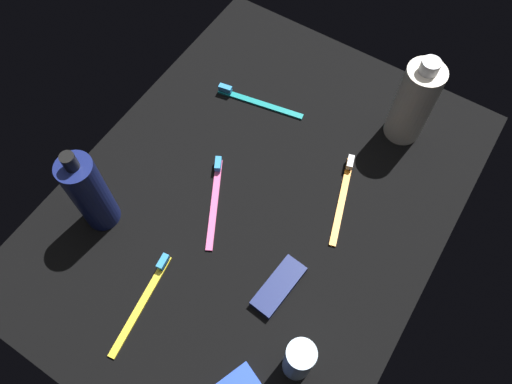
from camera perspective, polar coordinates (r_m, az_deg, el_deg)
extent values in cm
cube|color=black|center=(88.47, 0.00, -1.09)|extent=(84.00, 64.00, 1.20)
cylinder|color=navy|center=(83.42, -18.74, -0.16)|extent=(5.88, 5.88, 16.87)
cylinder|color=black|center=(75.37, -20.86, 3.32)|extent=(2.20, 2.20, 2.80)
cylinder|color=silver|center=(93.30, 17.81, 9.77)|extent=(6.84, 6.84, 16.81)
cylinder|color=silver|center=(86.40, 19.56, 13.57)|extent=(3.20, 3.20, 2.20)
cylinder|color=silver|center=(74.17, 4.99, -18.86)|extent=(4.29, 4.29, 10.70)
cube|color=#E55999|center=(87.48, -4.87, -1.26)|extent=(16.34, 9.75, 0.90)
cube|color=#338CCC|center=(90.13, -4.42, 3.29)|extent=(2.81, 2.22, 1.20)
cube|color=orange|center=(88.75, 9.95, -0.92)|extent=(17.53, 6.55, 0.90)
cube|color=white|center=(91.68, 10.90, 3.41)|extent=(2.81, 1.83, 1.20)
cube|color=yellow|center=(82.74, -13.22, -12.59)|extent=(17.99, 3.71, 0.90)
cube|color=#338CCC|center=(83.12, -10.75, -7.96)|extent=(2.73, 1.45, 1.20)
cube|color=teal|center=(99.17, 0.48, 10.31)|extent=(4.49, 17.91, 0.90)
cube|color=#338CCC|center=(100.31, -3.59, 11.93)|extent=(1.56, 2.76, 1.20)
cube|color=navy|center=(81.24, 2.65, -10.90)|extent=(10.74, 4.99, 1.50)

